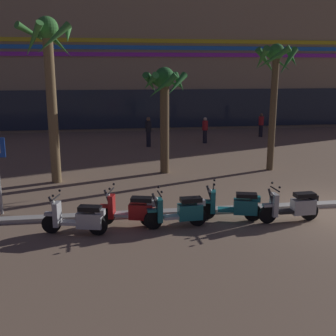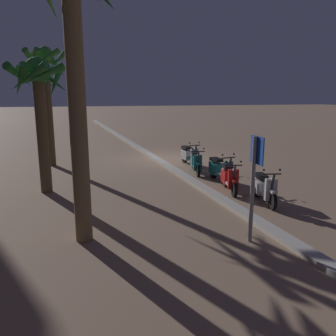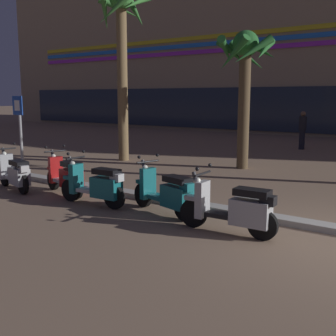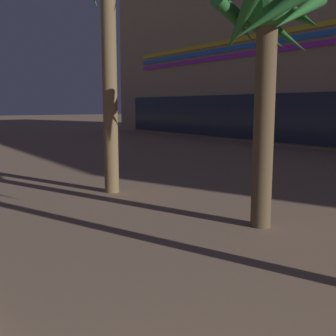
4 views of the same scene
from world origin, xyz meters
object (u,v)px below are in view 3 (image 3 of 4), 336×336
at_px(scooter_teal_mid_rear, 97,185).
at_px(palm_tree_far_corner, 122,36).
at_px(palm_tree_mid_walkway, 245,67).
at_px(scooter_silver_lead_nearest, 15,173).
at_px(scooter_red_tail_end, 66,176).
at_px(scooter_teal_second_in_line, 167,193).
at_px(pedestrian_by_palm_tree, 302,129).
at_px(crossing_sign, 20,124).
at_px(scooter_silver_far_back, 235,209).

relative_size(scooter_teal_mid_rear, palm_tree_far_corner, 0.29).
bearing_deg(palm_tree_mid_walkway, scooter_teal_mid_rear, -93.86).
bearing_deg(scooter_silver_lead_nearest, scooter_red_tail_end, 16.73).
distance_m(scooter_red_tail_end, scooter_teal_second_in_line, 3.03).
height_order(scooter_silver_lead_nearest, scooter_red_tail_end, same).
relative_size(scooter_teal_second_in_line, pedestrian_by_palm_tree, 1.05).
height_order(crossing_sign, palm_tree_mid_walkway, palm_tree_mid_walkway).
bearing_deg(crossing_sign, palm_tree_far_corner, 70.64).
xyz_separation_m(scooter_red_tail_end, scooter_teal_mid_rear, (1.35, -0.32, 0.00)).
height_order(scooter_red_tail_end, scooter_silver_far_back, same).
relative_size(scooter_silver_far_back, palm_tree_mid_walkway, 0.41).
height_order(scooter_silver_lead_nearest, crossing_sign, crossing_sign).
bearing_deg(scooter_teal_second_in_line, pedestrian_by_palm_tree, 95.99).
relative_size(palm_tree_mid_walkway, pedestrian_by_palm_tree, 2.58).
height_order(scooter_teal_second_in_line, crossing_sign, crossing_sign).
xyz_separation_m(scooter_teal_second_in_line, palm_tree_mid_walkway, (-1.25, 6.09, 2.89)).
bearing_deg(pedestrian_by_palm_tree, scooter_silver_far_back, -76.85).
bearing_deg(scooter_silver_lead_nearest, pedestrian_by_palm_tree, 76.11).
xyz_separation_m(scooter_silver_lead_nearest, scooter_teal_mid_rear, (2.79, 0.11, 0.01)).
xyz_separation_m(scooter_silver_lead_nearest, palm_tree_far_corner, (-1.22, 5.58, 4.09)).
relative_size(scooter_teal_second_in_line, scooter_silver_far_back, 0.99).
distance_m(scooter_teal_second_in_line, pedestrian_by_palm_tree, 12.49).
relative_size(scooter_red_tail_end, scooter_teal_second_in_line, 0.95).
distance_m(scooter_silver_far_back, crossing_sign, 8.91).
xyz_separation_m(scooter_silver_lead_nearest, scooter_silver_far_back, (6.15, 0.07, 0.01)).
relative_size(scooter_red_tail_end, crossing_sign, 0.72).
distance_m(scooter_red_tail_end, pedestrian_by_palm_tree, 12.52).
height_order(scooter_teal_second_in_line, palm_tree_far_corner, palm_tree_far_corner).
xyz_separation_m(scooter_silver_lead_nearest, pedestrian_by_palm_tree, (3.17, 12.83, 0.48)).
bearing_deg(scooter_teal_mid_rear, scooter_silver_lead_nearest, -177.70).
distance_m(scooter_silver_lead_nearest, scooter_silver_far_back, 6.15).
relative_size(scooter_silver_lead_nearest, scooter_red_tail_end, 1.03).
distance_m(scooter_silver_far_back, palm_tree_mid_walkway, 7.63).
distance_m(palm_tree_far_corner, pedestrian_by_palm_tree, 9.21).
height_order(scooter_silver_lead_nearest, pedestrian_by_palm_tree, pedestrian_by_palm_tree).
bearing_deg(scooter_red_tail_end, scooter_silver_far_back, -4.36).
bearing_deg(scooter_red_tail_end, scooter_silver_lead_nearest, -163.27).
bearing_deg(scooter_silver_far_back, scooter_silver_lead_nearest, -179.30).
bearing_deg(palm_tree_mid_walkway, scooter_silver_lead_nearest, -116.34).
relative_size(scooter_silver_lead_nearest, scooter_teal_second_in_line, 0.98).
relative_size(crossing_sign, palm_tree_far_corner, 0.38).
xyz_separation_m(scooter_silver_far_back, pedestrian_by_palm_tree, (-2.98, 12.75, 0.46)).
bearing_deg(scooter_teal_second_in_line, palm_tree_far_corner, 137.80).
distance_m(scooter_silver_lead_nearest, scooter_teal_second_in_line, 4.49).
xyz_separation_m(scooter_silver_lead_nearest, crossing_sign, (-2.49, 1.98, 1.06)).
xyz_separation_m(crossing_sign, palm_tree_far_corner, (1.27, 3.60, 3.03)).
bearing_deg(palm_tree_far_corner, scooter_teal_mid_rear, -53.72).
distance_m(scooter_teal_mid_rear, scooter_silver_far_back, 3.36).
xyz_separation_m(scooter_red_tail_end, palm_tree_far_corner, (-2.67, 5.15, 4.08)).
bearing_deg(pedestrian_by_palm_tree, scooter_red_tail_end, -97.94).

